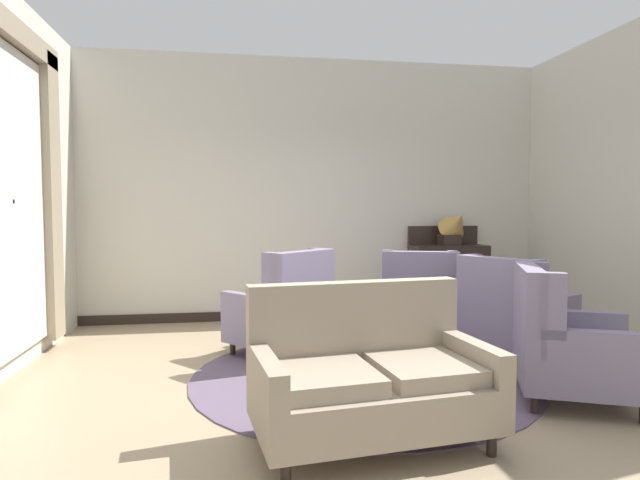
% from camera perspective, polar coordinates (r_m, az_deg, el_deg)
% --- Properties ---
extents(ground, '(8.50, 8.50, 0.00)m').
position_cam_1_polar(ground, '(4.47, 5.52, -15.53)').
color(ground, '#9E896B').
extents(wall_back, '(6.23, 0.08, 3.39)m').
position_cam_1_polar(wall_back, '(7.02, -0.33, 5.40)').
color(wall_back, beige).
rests_on(wall_back, ground).
extents(wall_left, '(0.08, 3.99, 3.39)m').
position_cam_1_polar(wall_left, '(5.32, -30.91, 5.56)').
color(wall_left, beige).
rests_on(wall_left, ground).
extents(wall_right, '(0.08, 3.99, 3.39)m').
position_cam_1_polar(wall_right, '(6.43, 30.73, 5.11)').
color(wall_right, beige).
rests_on(wall_right, ground).
extents(baseboard_back, '(6.07, 0.03, 0.12)m').
position_cam_1_polar(baseboard_back, '(7.10, -0.26, -7.86)').
color(baseboard_back, black).
rests_on(baseboard_back, ground).
extents(area_rug, '(2.93, 2.93, 0.01)m').
position_cam_1_polar(area_rug, '(4.74, 4.57, -14.32)').
color(area_rug, '#5B4C60').
rests_on(area_rug, ground).
extents(window_with_curtains, '(0.12, 2.08, 2.95)m').
position_cam_1_polar(window_with_curtains, '(5.28, -29.97, 5.34)').
color(window_with_curtains, silver).
extents(coffee_table, '(0.85, 0.85, 0.52)m').
position_cam_1_polar(coffee_table, '(4.51, 7.74, -9.80)').
color(coffee_table, black).
rests_on(coffee_table, ground).
extents(porcelain_vase, '(0.15, 0.15, 0.33)m').
position_cam_1_polar(porcelain_vase, '(4.42, 8.04, -6.98)').
color(porcelain_vase, '#4C7A66').
rests_on(porcelain_vase, coffee_table).
extents(settee, '(1.52, 0.96, 0.97)m').
position_cam_1_polar(settee, '(3.41, 5.35, -14.48)').
color(settee, gray).
rests_on(settee, ground).
extents(armchair_foreground_right, '(1.11, 1.12, 1.05)m').
position_cam_1_polar(armchair_foreground_right, '(5.22, -3.78, -7.69)').
color(armchair_foreground_right, slate).
rests_on(armchair_foreground_right, ground).
extents(armchair_beside_settee, '(1.12, 1.07, 1.01)m').
position_cam_1_polar(armchair_beside_settee, '(5.35, 19.95, -7.79)').
color(armchair_beside_settee, slate).
rests_on(armchair_beside_settee, ground).
extents(armchair_far_left, '(1.11, 1.10, 1.01)m').
position_cam_1_polar(armchair_far_left, '(4.46, 24.78, -10.17)').
color(armchair_far_left, slate).
rests_on(armchair_far_left, ground).
extents(armchair_back_corner, '(0.97, 1.00, 1.01)m').
position_cam_1_polar(armchair_back_corner, '(5.82, 10.49, -6.68)').
color(armchair_back_corner, slate).
rests_on(armchair_back_corner, ground).
extents(side_table, '(0.52, 0.52, 0.73)m').
position_cam_1_polar(side_table, '(5.59, 13.09, -7.07)').
color(side_table, black).
rests_on(side_table, ground).
extents(sideboard, '(0.98, 0.44, 1.21)m').
position_cam_1_polar(sideboard, '(7.26, 13.54, -3.84)').
color(sideboard, black).
rests_on(sideboard, ground).
extents(gramophone, '(0.42, 0.52, 0.55)m').
position_cam_1_polar(gramophone, '(7.14, 14.27, 1.57)').
color(gramophone, black).
rests_on(gramophone, sideboard).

